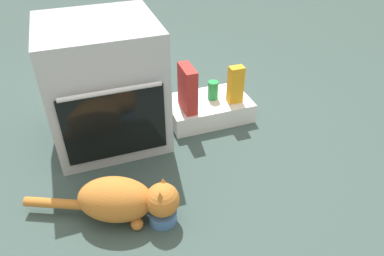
# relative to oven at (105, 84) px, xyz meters

# --- Properties ---
(ground) EXTENTS (8.00, 8.00, 0.00)m
(ground) POSITION_rel_oven_xyz_m (0.06, -0.47, -0.36)
(ground) COLOR #384C47
(oven) EXTENTS (0.62, 0.62, 0.71)m
(oven) POSITION_rel_oven_xyz_m (0.00, 0.00, 0.00)
(oven) COLOR #B7BABF
(oven) RESTS_ON ground
(pantry_cabinet) EXTENTS (0.53, 0.33, 0.13)m
(pantry_cabinet) POSITION_rel_oven_xyz_m (0.63, -0.01, -0.29)
(pantry_cabinet) COLOR white
(pantry_cabinet) RESTS_ON ground
(food_bowl) EXTENTS (0.13, 0.13, 0.08)m
(food_bowl) POSITION_rel_oven_xyz_m (0.11, -0.74, -0.32)
(food_bowl) COLOR #4C7AB7
(food_bowl) RESTS_ON ground
(cat) EXTENTS (0.69, 0.37, 0.23)m
(cat) POSITION_rel_oven_xyz_m (-0.05, -0.67, -0.23)
(cat) COLOR #C6752D
(cat) RESTS_ON ground
(juice_carton) EXTENTS (0.09, 0.06, 0.24)m
(juice_carton) POSITION_rel_oven_xyz_m (0.78, -0.07, -0.11)
(juice_carton) COLOR orange
(juice_carton) RESTS_ON pantry_cabinet
(soda_can) EXTENTS (0.07, 0.07, 0.12)m
(soda_can) POSITION_rel_oven_xyz_m (0.66, 0.00, -0.17)
(soda_can) COLOR green
(soda_can) RESTS_ON pantry_cabinet
(cereal_box) EXTENTS (0.07, 0.18, 0.28)m
(cereal_box) POSITION_rel_oven_xyz_m (0.47, -0.06, -0.09)
(cereal_box) COLOR #B72D28
(cereal_box) RESTS_ON pantry_cabinet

